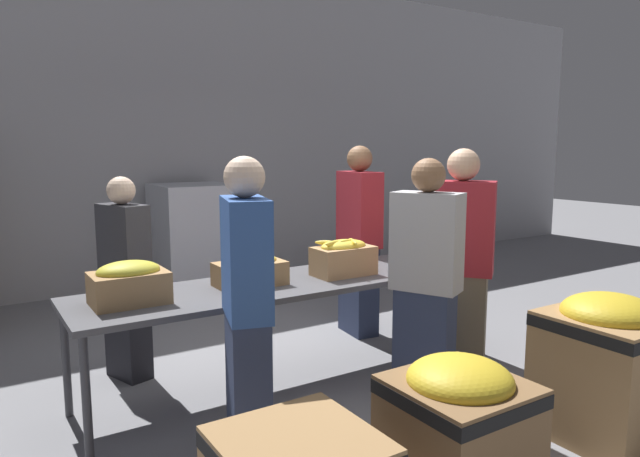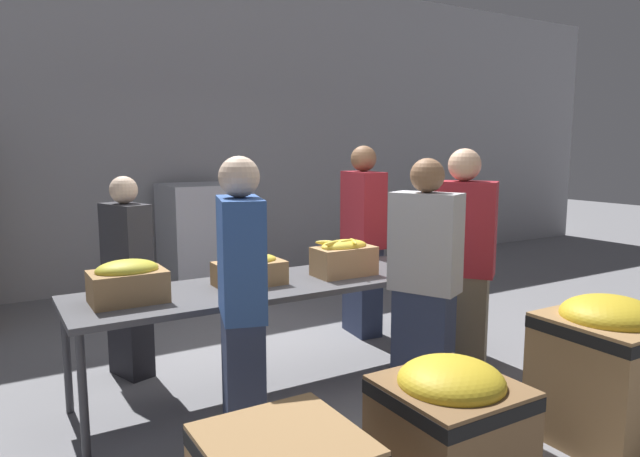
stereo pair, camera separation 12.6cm
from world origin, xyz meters
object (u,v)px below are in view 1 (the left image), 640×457
(volunteer_4, at_px, (359,242))
(donation_bin_2, at_px, (606,362))
(volunteer_1, at_px, (247,309))
(pallet_stack_0, at_px, (195,239))
(banana_box_2, at_px, (343,257))
(banana_box_1, at_px, (250,270))
(banana_box_3, at_px, (427,248))
(sorting_table, at_px, (299,285))
(volunteer_3, at_px, (460,268))
(volunteer_0, at_px, (125,280))
(banana_box_0, at_px, (129,282))
(volunteer_2, at_px, (426,284))
(donation_bin_1, at_px, (458,428))

(volunteer_4, bearing_deg, donation_bin_2, 8.69)
(volunteer_1, relative_size, pallet_stack_0, 1.30)
(volunteer_1, bearing_deg, banana_box_2, -43.75)
(volunteer_4, height_order, donation_bin_2, volunteer_4)
(banana_box_1, distance_m, donation_bin_2, 2.33)
(banana_box_3, bearing_deg, sorting_table, 176.90)
(volunteer_1, distance_m, pallet_stack_0, 3.82)
(sorting_table, relative_size, banana_box_2, 7.01)
(volunteer_3, bearing_deg, banana_box_2, 11.90)
(volunteer_4, bearing_deg, volunteer_0, -85.99)
(banana_box_1, xyz_separation_m, donation_bin_2, (1.53, -1.71, -0.43))
(volunteer_1, bearing_deg, banana_box_1, -10.52)
(banana_box_0, relative_size, volunteer_3, 0.26)
(volunteer_2, bearing_deg, volunteer_0, 20.04)
(sorting_table, height_order, volunteer_1, volunteer_1)
(banana_box_2, relative_size, donation_bin_1, 0.62)
(donation_bin_1, bearing_deg, banana_box_2, 74.49)
(banana_box_1, height_order, banana_box_2, banana_box_2)
(volunteer_1, bearing_deg, volunteer_2, -76.73)
(banana_box_2, bearing_deg, volunteer_2, -75.21)
(sorting_table, bearing_deg, pallet_stack_0, 84.06)
(banana_box_1, bearing_deg, donation_bin_1, -80.60)
(volunteer_0, height_order, volunteer_2, volunteer_2)
(sorting_table, height_order, donation_bin_2, donation_bin_2)
(pallet_stack_0, bearing_deg, volunteer_2, -86.42)
(sorting_table, relative_size, banana_box_1, 6.70)
(banana_box_1, xyz_separation_m, volunteer_3, (1.39, -0.64, -0.03))
(sorting_table, distance_m, banana_box_2, 0.41)
(volunteer_3, relative_size, donation_bin_2, 1.96)
(volunteer_2, xyz_separation_m, pallet_stack_0, (-0.23, 3.74, -0.19))
(banana_box_2, bearing_deg, banana_box_3, -0.53)
(volunteer_0, height_order, volunteer_4, volunteer_4)
(volunteer_1, height_order, donation_bin_2, volunteer_1)
(banana_box_0, distance_m, volunteer_4, 2.37)
(volunteer_3, height_order, donation_bin_1, volunteer_3)
(volunteer_1, xyz_separation_m, donation_bin_1, (0.65, -1.00, -0.45))
(volunteer_4, height_order, pallet_stack_0, volunteer_4)
(banana_box_3, distance_m, donation_bin_1, 2.14)
(volunteer_1, relative_size, donation_bin_2, 1.92)
(banana_box_1, xyz_separation_m, volunteer_1, (-0.36, -0.71, -0.05))
(banana_box_3, bearing_deg, banana_box_2, 179.47)
(banana_box_0, distance_m, pallet_stack_0, 3.36)
(banana_box_0, bearing_deg, volunteer_2, -23.36)
(volunteer_2, bearing_deg, volunteer_4, -45.39)
(banana_box_2, relative_size, volunteer_0, 0.30)
(sorting_table, xyz_separation_m, volunteer_1, (-0.74, -0.69, 0.10))
(volunteer_0, bearing_deg, sorting_table, 34.67)
(banana_box_0, relative_size, banana_box_3, 1.14)
(volunteer_0, distance_m, donation_bin_2, 3.32)
(banana_box_0, bearing_deg, banana_box_2, -2.09)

